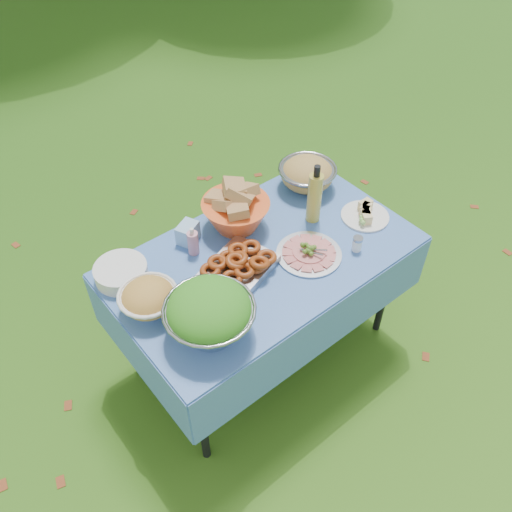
{
  "coord_description": "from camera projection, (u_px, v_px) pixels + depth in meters",
  "views": [
    {
      "loc": [
        -1.18,
        -1.4,
        2.6
      ],
      "look_at": [
        -0.05,
        0.0,
        0.78
      ],
      "focal_mm": 38.0,
      "sensor_mm": 36.0,
      "label": 1
    }
  ],
  "objects": [
    {
      "name": "ground",
      "position": [
        262.0,
        347.0,
        3.14
      ],
      "size": [
        80.0,
        80.0,
        0.0
      ],
      "primitive_type": "plane",
      "color": "#0D3A0A",
      "rests_on": "ground"
    },
    {
      "name": "picnic_table",
      "position": [
        263.0,
        306.0,
        2.87
      ],
      "size": [
        1.46,
        0.86,
        0.76
      ],
      "primitive_type": "cube",
      "color": "#7BB4EC",
      "rests_on": "ground"
    },
    {
      "name": "salad_bowl",
      "position": [
        209.0,
        313.0,
        2.19
      ],
      "size": [
        0.39,
        0.39,
        0.25
      ],
      "primitive_type": null,
      "rotation": [
        0.0,
        0.0,
        -0.02
      ],
      "color": "#999BA2",
      "rests_on": "picnic_table"
    },
    {
      "name": "pasta_bowl_white",
      "position": [
        148.0,
        298.0,
        2.31
      ],
      "size": [
        0.29,
        0.29,
        0.14
      ],
      "primitive_type": null,
      "rotation": [
        0.0,
        0.0,
        0.17
      ],
      "color": "silver",
      "rests_on": "picnic_table"
    },
    {
      "name": "plate_stack",
      "position": [
        121.0,
        272.0,
        2.47
      ],
      "size": [
        0.29,
        0.29,
        0.07
      ],
      "primitive_type": "cylinder",
      "rotation": [
        0.0,
        0.0,
        0.22
      ],
      "color": "silver",
      "rests_on": "picnic_table"
    },
    {
      "name": "wipes_box",
      "position": [
        188.0,
        233.0,
        2.63
      ],
      "size": [
        0.13,
        0.12,
        0.1
      ],
      "primitive_type": "cube",
      "rotation": [
        0.0,
        0.0,
        0.43
      ],
      "color": "#8BBAE3",
      "rests_on": "picnic_table"
    },
    {
      "name": "sanitizer_bottle",
      "position": [
        193.0,
        241.0,
        2.55
      ],
      "size": [
        0.06,
        0.06,
        0.15
      ],
      "primitive_type": "cylinder",
      "rotation": [
        0.0,
        0.0,
        -0.04
      ],
      "color": "#CB8395",
      "rests_on": "picnic_table"
    },
    {
      "name": "bread_bowl",
      "position": [
        236.0,
        208.0,
        2.66
      ],
      "size": [
        0.45,
        0.45,
        0.23
      ],
      "primitive_type": null,
      "rotation": [
        0.0,
        0.0,
        0.43
      ],
      "color": "#EE5A23",
      "rests_on": "picnic_table"
    },
    {
      "name": "pasta_bowl_steel",
      "position": [
        307.0,
        174.0,
        2.92
      ],
      "size": [
        0.34,
        0.34,
        0.17
      ],
      "primitive_type": null,
      "rotation": [
        0.0,
        0.0,
        -0.1
      ],
      "color": "#999BA2",
      "rests_on": "picnic_table"
    },
    {
      "name": "fried_tray",
      "position": [
        237.0,
        267.0,
        2.48
      ],
      "size": [
        0.42,
        0.35,
        0.09
      ],
      "primitive_type": "cube",
      "rotation": [
        0.0,
        0.0,
        0.3
      ],
      "color": "#B2B1B6",
      "rests_on": "picnic_table"
    },
    {
      "name": "charcuterie_platter",
      "position": [
        309.0,
        249.0,
        2.57
      ],
      "size": [
        0.36,
        0.36,
        0.07
      ],
      "primitive_type": "cylinder",
      "rotation": [
        0.0,
        0.0,
        -0.14
      ],
      "color": "#B5B8BE",
      "rests_on": "picnic_table"
    },
    {
      "name": "oil_bottle",
      "position": [
        315.0,
        194.0,
        2.67
      ],
      "size": [
        0.08,
        0.08,
        0.33
      ],
      "primitive_type": "cylinder",
      "rotation": [
        0.0,
        0.0,
        0.08
      ],
      "color": "gold",
      "rests_on": "picnic_table"
    },
    {
      "name": "cheese_plate",
      "position": [
        366.0,
        212.0,
        2.77
      ],
      "size": [
        0.25,
        0.25,
        0.07
      ],
      "primitive_type": "cylinder",
      "rotation": [
        0.0,
        0.0,
        -0.01
      ],
      "color": "silver",
      "rests_on": "picnic_table"
    },
    {
      "name": "shaker",
      "position": [
        357.0,
        244.0,
        2.59
      ],
      "size": [
        0.06,
        0.06,
        0.08
      ],
      "primitive_type": "cylinder",
      "rotation": [
        0.0,
        0.0,
        -0.15
      ],
      "color": "white",
      "rests_on": "picnic_table"
    }
  ]
}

